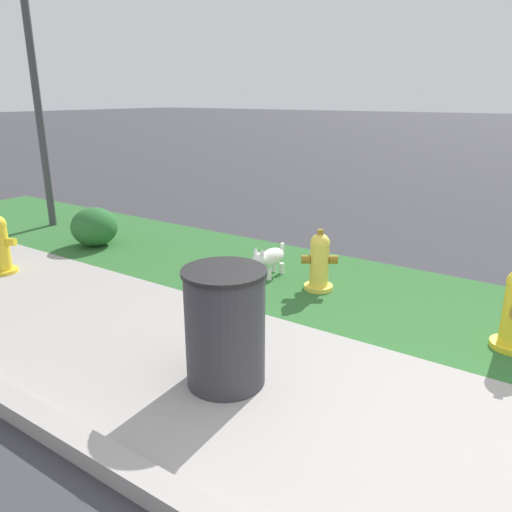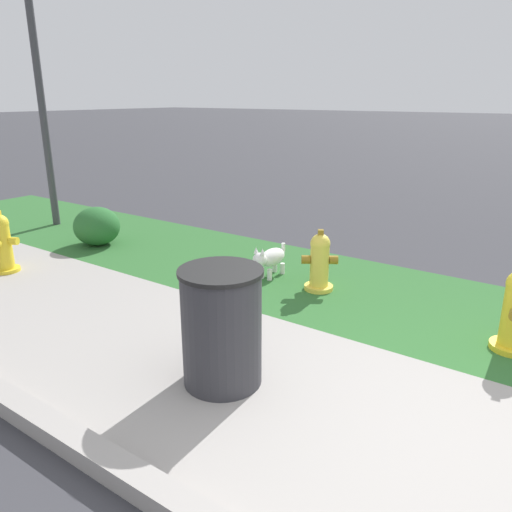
{
  "view_description": "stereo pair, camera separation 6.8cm",
  "coord_description": "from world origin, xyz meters",
  "px_view_note": "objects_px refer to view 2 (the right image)",
  "views": [
    {
      "loc": [
        0.51,
        -2.51,
        1.96
      ],
      "look_at": [
        -2.2,
        1.46,
        0.4
      ],
      "focal_mm": 35.0,
      "sensor_mm": 36.0,
      "label": 1
    },
    {
      "loc": [
        0.57,
        -2.47,
        1.96
      ],
      "look_at": [
        -2.2,
        1.46,
        0.4
      ],
      "focal_mm": 35.0,
      "sensor_mm": 36.0,
      "label": 2
    }
  ],
  "objects_px": {
    "fire_hydrant_near_corner": "(320,262)",
    "fire_hydrant_far_end": "(2,243)",
    "small_white_dog": "(270,258)",
    "trash_bin": "(222,328)",
    "street_lamp": "(29,3)",
    "shrub_bush_mid_verge": "(97,226)"
  },
  "relations": [
    {
      "from": "fire_hydrant_near_corner",
      "to": "fire_hydrant_far_end",
      "type": "distance_m",
      "value": 3.59
    },
    {
      "from": "trash_bin",
      "to": "shrub_bush_mid_verge",
      "type": "xyz_separation_m",
      "value": [
        -3.55,
        1.7,
        -0.17
      ]
    },
    {
      "from": "fire_hydrant_near_corner",
      "to": "fire_hydrant_far_end",
      "type": "xyz_separation_m",
      "value": [
        -3.21,
        -1.61,
        0.04
      ]
    },
    {
      "from": "fire_hydrant_near_corner",
      "to": "small_white_dog",
      "type": "bearing_deg",
      "value": 145.59
    },
    {
      "from": "fire_hydrant_near_corner",
      "to": "trash_bin",
      "type": "xyz_separation_m",
      "value": [
        0.29,
        -1.97,
        0.12
      ]
    },
    {
      "from": "trash_bin",
      "to": "street_lamp",
      "type": "bearing_deg",
      "value": 157.86
    },
    {
      "from": "small_white_dog",
      "to": "street_lamp",
      "type": "relative_size",
      "value": 0.12
    },
    {
      "from": "fire_hydrant_near_corner",
      "to": "fire_hydrant_far_end",
      "type": "bearing_deg",
      "value": 173.36
    },
    {
      "from": "street_lamp",
      "to": "shrub_bush_mid_verge",
      "type": "height_order",
      "value": "street_lamp"
    },
    {
      "from": "fire_hydrant_near_corner",
      "to": "street_lamp",
      "type": "bearing_deg",
      "value": 145.92
    },
    {
      "from": "fire_hydrant_near_corner",
      "to": "small_white_dog",
      "type": "relative_size",
      "value": 1.15
    },
    {
      "from": "fire_hydrant_near_corner",
      "to": "shrub_bush_mid_verge",
      "type": "bearing_deg",
      "value": 151.62
    },
    {
      "from": "small_white_dog",
      "to": "shrub_bush_mid_verge",
      "type": "relative_size",
      "value": 0.92
    },
    {
      "from": "trash_bin",
      "to": "shrub_bush_mid_verge",
      "type": "distance_m",
      "value": 3.94
    },
    {
      "from": "trash_bin",
      "to": "shrub_bush_mid_verge",
      "type": "height_order",
      "value": "trash_bin"
    },
    {
      "from": "fire_hydrant_far_end",
      "to": "street_lamp",
      "type": "height_order",
      "value": "street_lamp"
    },
    {
      "from": "fire_hydrant_far_end",
      "to": "small_white_dog",
      "type": "height_order",
      "value": "fire_hydrant_far_end"
    },
    {
      "from": "trash_bin",
      "to": "fire_hydrant_near_corner",
      "type": "bearing_deg",
      "value": 98.48
    },
    {
      "from": "fire_hydrant_far_end",
      "to": "small_white_dog",
      "type": "distance_m",
      "value": 3.05
    },
    {
      "from": "fire_hydrant_far_end",
      "to": "trash_bin",
      "type": "xyz_separation_m",
      "value": [
        3.51,
        -0.36,
        0.08
      ]
    },
    {
      "from": "fire_hydrant_far_end",
      "to": "shrub_bush_mid_verge",
      "type": "relative_size",
      "value": 1.18
    },
    {
      "from": "fire_hydrant_near_corner",
      "to": "shrub_bush_mid_verge",
      "type": "relative_size",
      "value": 1.06
    }
  ]
}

